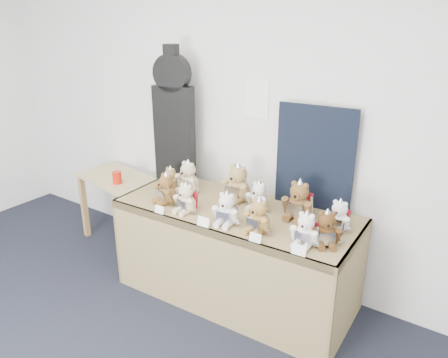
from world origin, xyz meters
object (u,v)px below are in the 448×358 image
Objects in this scene: side_table at (119,189)px; red_cup at (117,178)px; teddy_front_right at (258,217)px; teddy_back_end at (339,217)px; teddy_front_left at (186,199)px; teddy_back_centre_left at (237,184)px; teddy_front_centre at (226,210)px; teddy_back_left at (188,178)px; teddy_back_centre_right at (258,197)px; teddy_back_far_left at (170,179)px; teddy_front_far_left at (166,190)px; teddy_back_right at (299,202)px; guitar_case at (174,117)px; teddy_front_far_right at (306,231)px; teddy_front_end at (326,230)px; display_table at (231,233)px.

side_table is 0.25m from red_cup.
teddy_front_right reaches higher than teddy_back_end.
teddy_front_left is 0.44m from teddy_back_centre_left.
teddy_front_centre is 0.90× the size of teddy_back_left.
teddy_back_centre_right is (1.42, 0.10, 0.12)m from red_cup.
teddy_back_far_left is at bearing 3.10° from side_table.
teddy_back_centre_left is (0.43, 0.35, 0.03)m from teddy_front_far_left.
side_table is 0.79m from teddy_back_far_left.
teddy_back_centre_left reaches higher than teddy_back_centre_right.
teddy_back_centre_left is at bearing 66.21° from teddy_front_left.
teddy_back_centre_left is 1.05× the size of teddy_back_right.
red_cup is 0.45× the size of teddy_back_centre_right.
guitar_case is 1.56m from teddy_front_far_right.
teddy_back_left is at bearing 144.44° from teddy_front_centre.
teddy_back_right reaches higher than teddy_front_end.
teddy_back_end is (0.10, 0.31, -0.00)m from teddy_front_far_right.
teddy_front_left is at bearing -168.46° from teddy_front_right.
teddy_back_centre_right is (0.65, 0.30, -0.01)m from teddy_front_far_left.
teddy_back_right is at bearing 5.50° from teddy_back_centre_left.
teddy_front_right is (0.83, -0.01, 0.00)m from teddy_front_far_left.
teddy_front_left is 0.80× the size of teddy_back_right.
teddy_back_right reaches higher than teddy_front_left.
teddy_front_centre is (0.85, -0.46, -0.46)m from guitar_case.
teddy_front_left is 0.47m from teddy_back_far_left.
teddy_front_far_left is 1.30m from teddy_back_end.
teddy_front_centre is 0.52m from teddy_back_right.
red_cup is 0.46× the size of teddy_back_end.
teddy_back_centre_right is at bearing 7.14° from teddy_back_left.
teddy_back_centre_right is (-0.18, 0.31, -0.01)m from teddy_front_right.
side_table is 3.54× the size of teddy_front_left.
teddy_front_right is 1.11× the size of teddy_back_end.
side_table is 3.03× the size of teddy_back_left.
side_table is 3.50× the size of teddy_front_far_right.
teddy_front_far_right is at bearing -106.58° from teddy_back_end.
teddy_back_far_left is at bearing 141.63° from teddy_front_far_left.
teddy_front_left is 0.95× the size of teddy_front_centre.
teddy_front_far_left is 1.24× the size of teddy_back_far_left.
teddy_back_centre_right is (0.42, 0.33, -0.00)m from teddy_front_left.
guitar_case is 0.82m from teddy_back_centre_left.
teddy_front_right reaches higher than red_cup.
teddy_back_end is (0.31, -0.02, -0.03)m from teddy_back_right.
teddy_back_left is 0.44m from teddy_back_centre_left.
teddy_front_centre is 1.04× the size of teddy_front_far_right.
teddy_back_left reaches higher than teddy_front_right.
red_cup is at bearing -176.90° from teddy_back_right.
teddy_front_end is (1.27, 0.08, -0.00)m from teddy_front_far_left.
display_table is 7.28× the size of teddy_front_far_right.
teddy_front_end reaches higher than display_table.
teddy_back_left is at bearing 6.87° from side_table.
teddy_front_end reaches higher than teddy_back_centre_right.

